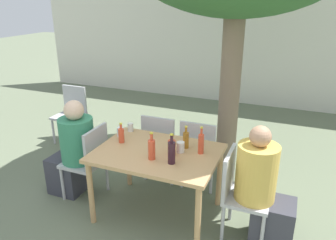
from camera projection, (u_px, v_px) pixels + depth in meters
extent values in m
plane|color=#667056|center=(158.00, 212.00, 3.73)|extent=(30.00, 30.00, 0.00)
cube|color=silver|center=(240.00, 40.00, 7.10)|extent=(10.00, 0.08, 2.80)
cylinder|color=#7A6651|center=(230.00, 91.00, 4.48)|extent=(0.28, 0.28, 2.19)
cube|color=tan|center=(157.00, 153.00, 3.46)|extent=(1.30, 0.95, 0.04)
cylinder|color=tan|center=(91.00, 193.00, 3.45)|extent=(0.06, 0.06, 0.74)
cylinder|color=tan|center=(198.00, 220.00, 3.04)|extent=(0.06, 0.06, 0.74)
cylinder|color=tan|center=(129.00, 159.00, 4.17)|extent=(0.06, 0.06, 0.74)
cylinder|color=tan|center=(219.00, 177.00, 3.75)|extent=(0.06, 0.06, 0.74)
cube|color=#B2B2B7|center=(84.00, 162.00, 3.92)|extent=(0.44, 0.44, 0.04)
cube|color=#B2B2B7|center=(96.00, 147.00, 3.76)|extent=(0.04, 0.44, 0.45)
cylinder|color=#B2B2B7|center=(82.00, 169.00, 4.23)|extent=(0.04, 0.04, 0.43)
cylinder|color=#B2B2B7|center=(63.00, 184.00, 3.90)|extent=(0.04, 0.04, 0.43)
cylinder|color=#B2B2B7|center=(107.00, 175.00, 4.10)|extent=(0.04, 0.04, 0.43)
cylinder|color=#B2B2B7|center=(89.00, 191.00, 3.77)|extent=(0.04, 0.04, 0.43)
cube|color=#B2B2B7|center=(247.00, 198.00, 3.23)|extent=(0.44, 0.44, 0.04)
cube|color=#B2B2B7|center=(229.00, 172.00, 3.22)|extent=(0.04, 0.44, 0.45)
cylinder|color=#B2B2B7|center=(262.00, 234.00, 3.08)|extent=(0.04, 0.04, 0.43)
cylinder|color=#B2B2B7|center=(267.00, 211.00, 3.41)|extent=(0.04, 0.04, 0.43)
cylinder|color=#B2B2B7|center=(223.00, 224.00, 3.22)|extent=(0.04, 0.04, 0.43)
cylinder|color=#B2B2B7|center=(231.00, 203.00, 3.55)|extent=(0.04, 0.04, 0.43)
cube|color=#B2B2B7|center=(164.00, 146.00, 4.35)|extent=(0.44, 0.44, 0.04)
cube|color=#B2B2B7|center=(158.00, 134.00, 4.09)|extent=(0.44, 0.04, 0.45)
cylinder|color=#B2B2B7|center=(182.00, 158.00, 4.53)|extent=(0.04, 0.04, 0.43)
cylinder|color=#B2B2B7|center=(157.00, 153.00, 4.67)|extent=(0.04, 0.04, 0.43)
cylinder|color=#B2B2B7|center=(172.00, 170.00, 4.20)|extent=(0.04, 0.04, 0.43)
cylinder|color=#B2B2B7|center=(145.00, 165.00, 4.34)|extent=(0.04, 0.04, 0.43)
cube|color=#B2B2B7|center=(201.00, 152.00, 4.17)|extent=(0.44, 0.44, 0.04)
cube|color=#B2B2B7|center=(197.00, 141.00, 3.91)|extent=(0.44, 0.04, 0.45)
cylinder|color=#B2B2B7|center=(219.00, 164.00, 4.35)|extent=(0.04, 0.04, 0.43)
cylinder|color=#B2B2B7|center=(191.00, 159.00, 4.48)|extent=(0.04, 0.04, 0.43)
cylinder|color=#B2B2B7|center=(211.00, 178.00, 4.02)|extent=(0.04, 0.04, 0.43)
cylinder|color=#B2B2B7|center=(182.00, 172.00, 4.15)|extent=(0.04, 0.04, 0.43)
cube|color=#B2B2B7|center=(69.00, 116.00, 5.40)|extent=(0.44, 0.44, 0.04)
cube|color=#B2B2B7|center=(75.00, 99.00, 5.49)|extent=(0.44, 0.04, 0.45)
cylinder|color=#B2B2B7|center=(53.00, 132.00, 5.39)|extent=(0.04, 0.04, 0.43)
cylinder|color=#B2B2B7|center=(72.00, 135.00, 5.26)|extent=(0.04, 0.04, 0.43)
cylinder|color=#B2B2B7|center=(68.00, 124.00, 5.72)|extent=(0.04, 0.04, 0.43)
cylinder|color=#B2B2B7|center=(86.00, 127.00, 5.59)|extent=(0.04, 0.04, 0.43)
cube|color=#383842|center=(68.00, 174.00, 4.08)|extent=(0.40, 0.36, 0.47)
cylinder|color=#337F5B|center=(77.00, 140.00, 3.83)|extent=(0.40, 0.40, 0.53)
sphere|color=beige|center=(74.00, 110.00, 3.70)|extent=(0.23, 0.23, 0.23)
cube|color=#383842|center=(272.00, 222.00, 3.22)|extent=(0.40, 0.35, 0.47)
cylinder|color=gold|center=(256.00, 172.00, 3.10)|extent=(0.39, 0.39, 0.56)
sphere|color=tan|center=(260.00, 136.00, 2.97)|extent=(0.20, 0.20, 0.20)
cylinder|color=#DB4C2D|center=(121.00, 136.00, 3.64)|extent=(0.07, 0.07, 0.16)
cylinder|color=#DB4C2D|center=(121.00, 126.00, 3.61)|extent=(0.03, 0.03, 0.06)
cylinder|color=gold|center=(121.00, 124.00, 3.59)|extent=(0.03, 0.03, 0.01)
cylinder|color=#9E661E|center=(186.00, 140.00, 3.51)|extent=(0.06, 0.06, 0.18)
cylinder|color=#9E661E|center=(186.00, 130.00, 3.47)|extent=(0.03, 0.03, 0.06)
cylinder|color=gold|center=(186.00, 127.00, 3.45)|extent=(0.03, 0.03, 0.01)
cylinder|color=#331923|center=(172.00, 153.00, 3.18)|extent=(0.07, 0.07, 0.22)
cylinder|color=#331923|center=(172.00, 139.00, 3.12)|extent=(0.03, 0.03, 0.08)
cylinder|color=gold|center=(172.00, 134.00, 3.11)|extent=(0.04, 0.04, 0.01)
cylinder|color=#DB4C2D|center=(172.00, 148.00, 3.36)|extent=(0.08, 0.08, 0.16)
cylinder|color=#DB4C2D|center=(172.00, 138.00, 3.32)|extent=(0.03, 0.03, 0.06)
cylinder|color=gold|center=(172.00, 135.00, 3.31)|extent=(0.04, 0.04, 0.01)
cylinder|color=#DB4C2D|center=(152.00, 150.00, 3.26)|extent=(0.07, 0.07, 0.21)
cylinder|color=#DB4C2D|center=(151.00, 137.00, 3.21)|extent=(0.03, 0.03, 0.07)
cylinder|color=gold|center=(151.00, 133.00, 3.20)|extent=(0.03, 0.03, 0.01)
cylinder|color=#DB4C2D|center=(201.00, 144.00, 3.38)|extent=(0.06, 0.06, 0.21)
cylinder|color=#DB4C2D|center=(202.00, 131.00, 3.33)|extent=(0.02, 0.02, 0.07)
cylinder|color=gold|center=(202.00, 128.00, 3.32)|extent=(0.03, 0.03, 0.01)
cylinder|color=silver|center=(130.00, 127.00, 3.96)|extent=(0.07, 0.07, 0.10)
cylinder|color=white|center=(120.00, 132.00, 3.81)|extent=(0.07, 0.07, 0.11)
cylinder|color=silver|center=(181.00, 147.00, 3.42)|extent=(0.08, 0.08, 0.11)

